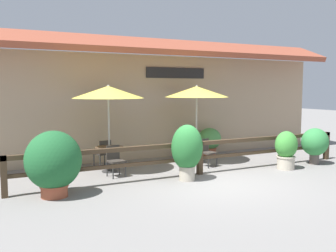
{
  "coord_description": "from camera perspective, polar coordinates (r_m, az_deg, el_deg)",
  "views": [
    {
      "loc": [
        -5.52,
        -7.94,
        2.45
      ],
      "look_at": [
        -0.8,
        1.48,
        1.39
      ],
      "focal_mm": 40.0,
      "sensor_mm": 36.0,
      "label": 1
    }
  ],
  "objects": [
    {
      "name": "dining_table_near",
      "position": [
        11.15,
        -8.95,
        -3.93
      ],
      "size": [
        0.82,
        0.82,
        0.74
      ],
      "color": "#4C3826",
      "rests_on": "ground"
    },
    {
      "name": "potted_plant_broad_leaf",
      "position": [
        9.96,
        2.92,
        -3.58
      ],
      "size": [
        0.86,
        0.77,
        1.5
      ],
      "color": "#B7AD99",
      "rests_on": "ground"
    },
    {
      "name": "patio_umbrella_middle",
      "position": [
        12.3,
        4.39,
        5.21
      ],
      "size": [
        2.08,
        2.08,
        2.56
      ],
      "color": "#B7B2A8",
      "rests_on": "ground"
    },
    {
      "name": "patio_railing",
      "position": [
        10.7,
        4.87,
        -3.72
      ],
      "size": [
        10.4,
        0.14,
        0.95
      ],
      "color": "#3D2D1E",
      "rests_on": "ground"
    },
    {
      "name": "building_facade",
      "position": [
        13.25,
        -2.01,
        4.51
      ],
      "size": [
        14.28,
        1.49,
        4.23
      ],
      "color": "tan",
      "rests_on": "ground"
    },
    {
      "name": "chair_near_wallside",
      "position": [
        11.77,
        -9.82,
        -3.94
      ],
      "size": [
        0.51,
        0.51,
        0.86
      ],
      "rotation": [
        0.0,
        0.0,
        3.38
      ],
      "color": "#332D28",
      "rests_on": "ground"
    },
    {
      "name": "chair_near_streetside",
      "position": [
        10.56,
        -8.08,
        -5.03
      ],
      "size": [
        0.47,
        0.47,
        0.86
      ],
      "rotation": [
        0.0,
        0.0,
        0.13
      ],
      "color": "#332D28",
      "rests_on": "ground"
    },
    {
      "name": "ground_plane",
      "position": [
        9.98,
        8.02,
        -8.52
      ],
      "size": [
        60.0,
        60.0,
        0.0
      ],
      "primitive_type": "plane",
      "color": "slate"
    },
    {
      "name": "potted_plant_corner_fern",
      "position": [
        13.84,
        6.34,
        -2.16
      ],
      "size": [
        0.88,
        0.79,
        1.0
      ],
      "color": "#9E4C33",
      "rests_on": "ground"
    },
    {
      "name": "potted_plant_tall_tropical",
      "position": [
        8.83,
        -17.06,
        -5.24
      ],
      "size": [
        1.27,
        1.14,
        1.51
      ],
      "color": "#9E4C33",
      "rests_on": "ground"
    },
    {
      "name": "patio_umbrella_near",
      "position": [
        10.99,
        -9.09,
        5.1
      ],
      "size": [
        2.08,
        2.08,
        2.56
      ],
      "color": "#B7B2A8",
      "rests_on": "ground"
    },
    {
      "name": "chair_middle_streetside",
      "position": [
        11.86,
        5.95,
        -3.81
      ],
      "size": [
        0.5,
        0.5,
        0.86
      ],
      "rotation": [
        0.0,
        0.0,
        0.23
      ],
      "color": "#332D28",
      "rests_on": "ground"
    },
    {
      "name": "potted_plant_entrance_palm",
      "position": [
        11.93,
        17.56,
        -3.35
      ],
      "size": [
        0.7,
        0.63,
        1.16
      ],
      "color": "#B7AD99",
      "rests_on": "ground"
    },
    {
      "name": "dining_table_middle",
      "position": [
        12.44,
        4.33,
        -2.87
      ],
      "size": [
        0.82,
        0.82,
        0.74
      ],
      "color": "#4C3826",
      "rests_on": "ground"
    },
    {
      "name": "potted_plant_small_flowering",
      "position": [
        13.01,
        21.48,
        -2.39
      ],
      "size": [
        0.91,
        0.82,
        1.17
      ],
      "color": "#564C47",
      "rests_on": "ground"
    },
    {
      "name": "chair_middle_wallside",
      "position": [
        13.03,
        2.54,
        -2.93
      ],
      "size": [
        0.44,
        0.44,
        0.86
      ],
      "rotation": [
        0.0,
        0.0,
        3.2
      ],
      "color": "#332D28",
      "rests_on": "ground"
    }
  ]
}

